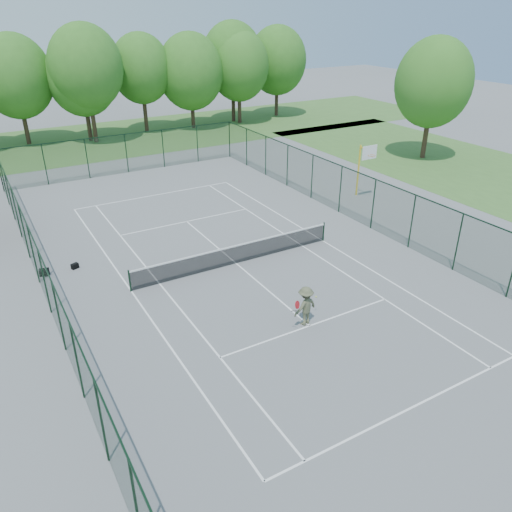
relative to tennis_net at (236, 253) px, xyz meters
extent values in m
plane|color=slate|center=(0.00, 0.00, -0.58)|extent=(140.00, 140.00, 0.00)
cube|color=#4A7834|center=(0.00, 30.00, -0.57)|extent=(80.00, 16.00, 0.01)
cube|color=#4A7834|center=(24.00, 4.00, -0.57)|extent=(14.00, 40.00, 0.01)
cube|color=white|center=(0.00, 11.88, -0.57)|extent=(10.97, 0.08, 0.01)
cube|color=white|center=(0.00, -11.88, -0.57)|extent=(10.97, 0.08, 0.01)
cube|color=white|center=(0.00, 6.40, -0.57)|extent=(8.23, 0.08, 0.01)
cube|color=white|center=(0.00, -6.40, -0.57)|extent=(8.23, 0.08, 0.01)
cube|color=white|center=(5.49, 0.00, -0.57)|extent=(0.08, 23.77, 0.01)
cube|color=white|center=(-5.49, 0.00, -0.57)|extent=(0.08, 23.77, 0.01)
cube|color=white|center=(4.12, 0.00, -0.57)|extent=(0.08, 23.77, 0.01)
cube|color=white|center=(-4.12, 0.00, -0.57)|extent=(0.08, 23.77, 0.01)
cube|color=white|center=(0.00, 0.00, -0.57)|extent=(0.08, 12.80, 0.01)
cylinder|color=black|center=(-5.50, 0.00, -0.03)|extent=(0.08, 0.08, 1.10)
cylinder|color=black|center=(5.50, 0.00, -0.03)|extent=(0.08, 0.08, 1.10)
cube|color=black|center=(0.00, 0.00, -0.08)|extent=(11.00, 0.02, 0.96)
cube|color=white|center=(0.00, 0.00, 0.42)|extent=(11.00, 0.05, 0.07)
cube|color=#1B3A21|center=(0.00, 18.00, 0.92)|extent=(18.00, 0.02, 3.00)
cube|color=#1B3A21|center=(9.00, 0.00, 0.92)|extent=(0.02, 36.00, 3.00)
cube|color=#1B3A21|center=(-9.00, 0.00, 0.92)|extent=(0.02, 36.00, 3.00)
cube|color=black|center=(0.00, 18.00, 2.42)|extent=(18.00, 0.05, 0.05)
cube|color=black|center=(9.00, 0.00, 2.42)|extent=(0.05, 36.00, 0.05)
cube|color=black|center=(-9.00, 0.00, 2.42)|extent=(0.05, 36.00, 0.05)
cylinder|color=#452F22|center=(0.00, 30.00, 1.52)|extent=(0.40, 0.40, 4.20)
ellipsoid|color=#3E8028|center=(0.00, 30.00, 5.42)|extent=(6.40, 6.40, 7.40)
cylinder|color=#452F22|center=(16.50, 30.00, 1.52)|extent=(0.40, 0.40, 4.20)
ellipsoid|color=#3E8028|center=(16.50, 30.00, 5.42)|extent=(6.40, 6.40, 7.40)
cylinder|color=yellow|center=(12.06, 4.90, 1.17)|extent=(0.12, 0.12, 3.50)
cube|color=yellow|center=(12.06, 4.45, 2.77)|extent=(0.08, 0.90, 0.08)
cube|color=white|center=(12.06, 4.00, 2.62)|extent=(1.20, 0.05, 0.90)
torus|color=#C96118|center=(12.06, 3.77, 2.47)|extent=(0.48, 0.48, 0.02)
cylinder|color=#452F22|center=(23.27, 9.39, 1.59)|extent=(0.41, 0.41, 4.33)
ellipsoid|color=#3E8028|center=(23.27, 9.39, 5.60)|extent=(6.18, 6.18, 7.21)
cube|color=black|center=(-8.66, 3.59, -0.40)|extent=(0.50, 0.38, 0.35)
cube|color=black|center=(-7.23, 3.59, -0.44)|extent=(0.40, 0.31, 0.27)
imported|color=#56583D|center=(-0.09, -6.15, 0.28)|extent=(1.20, 0.81, 1.72)
sphere|color=#C3DB3D|center=(0.74, -5.75, 0.25)|extent=(0.07, 0.07, 0.07)
camera|label=1|loc=(-10.46, -19.98, 11.19)|focal=35.00mm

